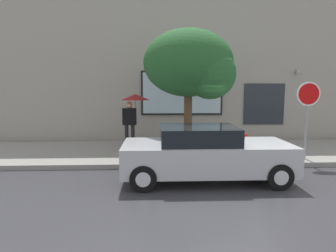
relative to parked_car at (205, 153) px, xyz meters
The scene contains 8 objects.
ground_plane 1.17m from the parked_car, ahead, with size 60.00×60.00×0.00m, color #333338.
sidewalk 3.30m from the parked_car, 73.38° to the left, with size 20.00×4.00×0.15m, color gray.
building_facade 6.31m from the parked_car, 80.65° to the left, with size 20.00×0.67×7.00m.
parked_car is the anchor object (origin of this frame).
fire_hydrant 2.47m from the parked_car, 49.71° to the left, with size 0.30×0.44×0.82m.
pedestrian_with_umbrella 4.31m from the parked_car, 120.44° to the left, with size 1.07×1.07×2.04m.
street_tree 3.38m from the parked_car, 91.41° to the left, with size 2.98×2.54×4.21m.
stop_sign 4.02m from the parked_car, 24.32° to the left, with size 0.76×0.10×2.46m.
Camera 1 is at (-2.22, -7.85, 2.45)m, focal length 32.33 mm.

